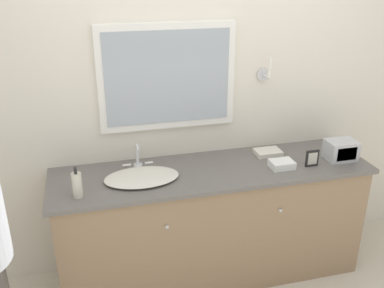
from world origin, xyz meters
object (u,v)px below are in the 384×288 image
at_px(picture_frame, 312,158).
at_px(soap_bottle, 77,185).
at_px(sink_basin, 142,176).
at_px(appliance_box, 341,150).

bearing_deg(picture_frame, soap_bottle, -178.95).
height_order(sink_basin, soap_bottle, soap_bottle).
xyz_separation_m(sink_basin, appliance_box, (1.41, -0.05, 0.05)).
bearing_deg(sink_basin, soap_bottle, -161.81).
height_order(appliance_box, picture_frame, appliance_box).
height_order(soap_bottle, appliance_box, soap_bottle).
bearing_deg(appliance_box, sink_basin, 178.03).
relative_size(appliance_box, picture_frame, 1.77).
bearing_deg(soap_bottle, picture_frame, 1.05).
distance_m(sink_basin, picture_frame, 1.16).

